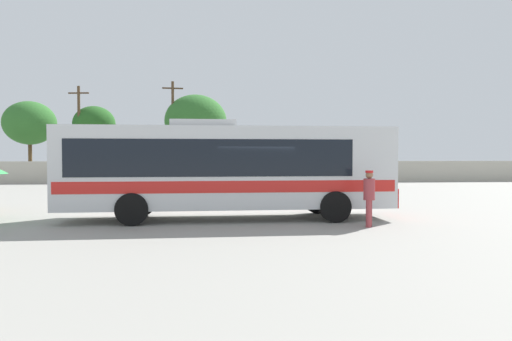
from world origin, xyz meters
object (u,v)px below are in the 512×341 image
(attendant_by_bus_door, at_px, (369,195))
(coach_bus_silver_red, at_px, (224,167))
(utility_pole_near, at_px, (79,132))
(parked_car_leftmost_grey, at_px, (107,175))
(roadside_tree_left, at_px, (30,123))
(utility_pole_far, at_px, (173,129))
(roadside_tree_midright, at_px, (196,121))
(parked_car_third_red, at_px, (280,174))
(parked_car_rightmost_silver, at_px, (364,174))
(roadside_tree_midleft, at_px, (94,124))
(parked_car_second_dark_blue, at_px, (195,175))

(attendant_by_bus_door, bearing_deg, coach_bus_silver_red, 153.51)
(coach_bus_silver_red, distance_m, utility_pole_near, 28.22)
(parked_car_leftmost_grey, height_order, roadside_tree_left, roadside_tree_left)
(coach_bus_silver_red, relative_size, utility_pole_far, 1.30)
(utility_pole_far, bearing_deg, roadside_tree_midright, 24.74)
(coach_bus_silver_red, bearing_deg, attendant_by_bus_door, -26.49)
(parked_car_third_red, height_order, roadside_tree_midright, roadside_tree_midright)
(roadside_tree_left, bearing_deg, parked_car_rightmost_silver, -17.52)
(parked_car_rightmost_silver, xyz_separation_m, utility_pole_near, (-22.77, 7.55, 3.46))
(coach_bus_silver_red, xyz_separation_m, parked_car_leftmost_grey, (-8.07, 18.53, -1.05))
(roadside_tree_midright, bearing_deg, roadside_tree_midleft, 177.92)
(utility_pole_far, bearing_deg, roadside_tree_left, 175.59)
(parked_car_leftmost_grey, xyz_separation_m, parked_car_rightmost_silver, (18.94, -0.61, 0.03))
(roadside_tree_midright, bearing_deg, attendant_by_bus_door, -77.43)
(roadside_tree_midright, bearing_deg, parked_car_third_red, -50.28)
(coach_bus_silver_red, xyz_separation_m, roadside_tree_midright, (-1.97, 26.46, 3.47))
(utility_pole_far, bearing_deg, parked_car_second_dark_blue, -72.72)
(parked_car_rightmost_silver, relative_size, roadside_tree_left, 0.64)
(parked_car_second_dark_blue, bearing_deg, utility_pole_near, 145.54)
(roadside_tree_left, bearing_deg, coach_bus_silver_red, -58.29)
(parked_car_third_red, height_order, roadside_tree_left, roadside_tree_left)
(parked_car_rightmost_silver, bearing_deg, utility_pole_near, 161.66)
(parked_car_third_red, distance_m, utility_pole_near, 18.23)
(roadside_tree_midright, bearing_deg, roadside_tree_left, 179.77)
(coach_bus_silver_red, relative_size, roadside_tree_midright, 1.48)
(parked_car_leftmost_grey, bearing_deg, utility_pole_far, 59.44)
(parked_car_leftmost_grey, relative_size, parked_car_rightmost_silver, 1.02)
(parked_car_leftmost_grey, xyz_separation_m, parked_car_second_dark_blue, (6.36, -0.06, -0.00))
(attendant_by_bus_door, bearing_deg, roadside_tree_midleft, 117.95)
(parked_car_leftmost_grey, distance_m, parked_car_third_red, 12.67)
(coach_bus_silver_red, height_order, parked_car_third_red, coach_bus_silver_red)
(coach_bus_silver_red, relative_size, utility_pole_near, 1.39)
(attendant_by_bus_door, xyz_separation_m, parked_car_second_dark_blue, (-6.15, 20.68, -0.22))
(parked_car_rightmost_silver, bearing_deg, roadside_tree_midright, 146.34)
(parked_car_third_red, distance_m, roadside_tree_midleft, 18.10)
(utility_pole_near, bearing_deg, coach_bus_silver_red, -64.94)
(parked_car_leftmost_grey, distance_m, roadside_tree_left, 12.29)
(coach_bus_silver_red, distance_m, parked_car_leftmost_grey, 20.24)
(roadside_tree_midleft, height_order, roadside_tree_midright, roadside_tree_midright)
(parked_car_rightmost_silver, bearing_deg, roadside_tree_left, 162.48)
(utility_pole_far, bearing_deg, coach_bus_silver_red, -81.27)
(parked_car_third_red, relative_size, utility_pole_far, 0.51)
(coach_bus_silver_red, bearing_deg, utility_pole_near, 115.06)
(parked_car_third_red, height_order, roadside_tree_midleft, roadside_tree_midleft)
(attendant_by_bus_door, distance_m, parked_car_leftmost_grey, 24.22)
(utility_pole_near, bearing_deg, roadside_tree_left, 166.78)
(parked_car_leftmost_grey, bearing_deg, attendant_by_bus_door, -58.92)
(parked_car_rightmost_silver, relative_size, utility_pole_near, 0.55)
(utility_pole_near, distance_m, roadside_tree_left, 4.67)
(utility_pole_far, height_order, roadside_tree_left, utility_pole_far)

